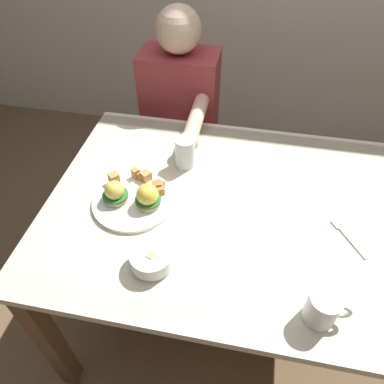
# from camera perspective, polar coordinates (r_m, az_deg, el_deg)

# --- Properties ---
(ground_plane) EXTENTS (6.00, 6.00, 0.00)m
(ground_plane) POSITION_cam_1_polar(r_m,az_deg,el_deg) (1.81, 4.10, -18.23)
(ground_plane) COLOR brown
(dining_table) EXTENTS (1.20, 0.90, 0.74)m
(dining_table) POSITION_cam_1_polar(r_m,az_deg,el_deg) (1.27, 5.56, -5.41)
(dining_table) COLOR beige
(dining_table) RESTS_ON ground_plane
(eggs_benedict_plate) EXTENTS (0.27, 0.27, 0.09)m
(eggs_benedict_plate) POSITION_cam_1_polar(r_m,az_deg,el_deg) (1.19, -9.14, -0.74)
(eggs_benedict_plate) COLOR white
(eggs_benedict_plate) RESTS_ON dining_table
(fruit_bowl) EXTENTS (0.12, 0.12, 0.06)m
(fruit_bowl) POSITION_cam_1_polar(r_m,az_deg,el_deg) (1.03, -6.42, -10.46)
(fruit_bowl) COLOR white
(fruit_bowl) RESTS_ON dining_table
(coffee_mug) EXTENTS (0.11, 0.08, 0.09)m
(coffee_mug) POSITION_cam_1_polar(r_m,az_deg,el_deg) (0.98, 20.00, -16.79)
(coffee_mug) COLOR white
(coffee_mug) RESTS_ON dining_table
(fork) EXTENTS (0.10, 0.14, 0.00)m
(fork) POSITION_cam_1_polar(r_m,az_deg,el_deg) (1.20, 23.25, -6.37)
(fork) COLOR silver
(fork) RESTS_ON dining_table
(water_glass_near) EXTENTS (0.07, 0.07, 0.11)m
(water_glass_near) POSITION_cam_1_polar(r_m,az_deg,el_deg) (1.30, -1.12, 5.92)
(water_glass_near) COLOR silver
(water_glass_near) RESTS_ON dining_table
(diner_person) EXTENTS (0.34, 0.54, 1.14)m
(diner_person) POSITION_cam_1_polar(r_m,az_deg,el_deg) (1.74, -1.92, 11.68)
(diner_person) COLOR #33333D
(diner_person) RESTS_ON ground_plane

